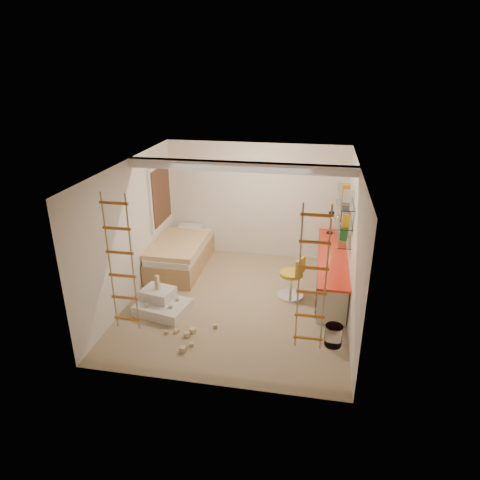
% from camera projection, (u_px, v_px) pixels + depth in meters
% --- Properties ---
extents(floor, '(4.50, 4.50, 0.00)m').
position_uv_depth(floor, '(237.00, 302.00, 8.05)').
color(floor, '#9B8464').
rests_on(floor, ground).
extents(ceiling_beam, '(4.00, 0.18, 0.16)m').
position_uv_depth(ceiling_beam, '(240.00, 167.00, 7.34)').
color(ceiling_beam, white).
rests_on(ceiling_beam, ceiling).
extents(window_frame, '(0.06, 1.15, 1.35)m').
position_uv_depth(window_frame, '(160.00, 195.00, 9.14)').
color(window_frame, white).
rests_on(window_frame, wall_left).
extents(window_blind, '(0.02, 1.00, 1.20)m').
position_uv_depth(window_blind, '(162.00, 195.00, 9.13)').
color(window_blind, '#4C2D1E').
rests_on(window_blind, window_frame).
extents(rope_ladder_left, '(0.41, 0.04, 2.13)m').
position_uv_depth(rope_ladder_left, '(121.00, 264.00, 6.10)').
color(rope_ladder_left, '#C07620').
rests_on(rope_ladder_left, ceiling).
extents(rope_ladder_right, '(0.41, 0.04, 2.13)m').
position_uv_depth(rope_ladder_right, '(312.00, 281.00, 5.65)').
color(rope_ladder_right, '#BC7920').
rests_on(rope_ladder_right, ceiling).
extents(waste_bin, '(0.28, 0.28, 0.35)m').
position_uv_depth(waste_bin, '(333.00, 335.00, 6.78)').
color(waste_bin, white).
rests_on(waste_bin, floor).
extents(desk, '(0.56, 2.80, 0.75)m').
position_uv_depth(desk, '(331.00, 270.00, 8.38)').
color(desk, red).
rests_on(desk, floor).
extents(shelves, '(0.25, 1.80, 0.71)m').
position_uv_depth(shelves, '(344.00, 214.00, 8.18)').
color(shelves, white).
rests_on(shelves, wall_right).
extents(bed, '(1.02, 2.00, 0.69)m').
position_uv_depth(bed, '(181.00, 254.00, 9.28)').
color(bed, '#AD7F51').
rests_on(bed, floor).
extents(task_lamp, '(0.14, 0.36, 0.57)m').
position_uv_depth(task_lamp, '(331.00, 219.00, 8.98)').
color(task_lamp, black).
rests_on(task_lamp, desk).
extents(swivel_chair, '(0.67, 0.67, 0.86)m').
position_uv_depth(swivel_chair, '(292.00, 282.00, 8.10)').
color(swivel_chair, gold).
rests_on(swivel_chair, floor).
extents(play_platform, '(1.01, 0.86, 0.40)m').
position_uv_depth(play_platform, '(162.00, 304.00, 7.71)').
color(play_platform, silver).
rests_on(play_platform, floor).
extents(toy_blocks, '(1.35, 1.24, 0.67)m').
position_uv_depth(toy_blocks, '(175.00, 314.00, 7.29)').
color(toy_blocks, '#CCB284').
rests_on(toy_blocks, floor).
extents(books, '(0.14, 0.70, 0.92)m').
position_uv_depth(books, '(344.00, 210.00, 8.15)').
color(books, '#1E722D').
rests_on(books, shelves).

